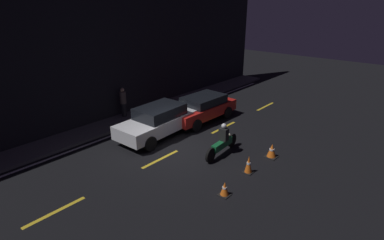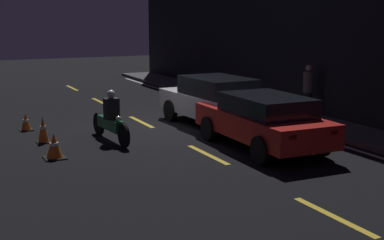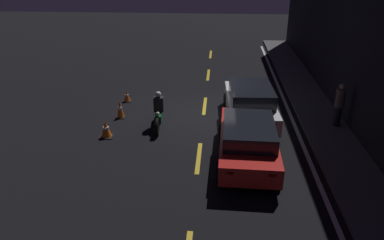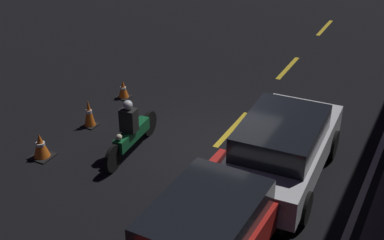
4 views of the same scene
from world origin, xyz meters
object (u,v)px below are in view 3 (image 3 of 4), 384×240
Objects in this scene: taxi_red at (248,140)px; traffic_cone_far at (106,129)px; traffic_cone_mid at (120,109)px; pedestrian at (339,105)px; traffic_cone_near at (127,96)px; sedan_white at (250,103)px; motorcycle at (159,111)px.

traffic_cone_far is (-1.33, -4.91, -0.45)m from taxi_red.
taxi_red reaches higher than traffic_cone_mid.
traffic_cone_mid is at bearing -92.89° from pedestrian.
traffic_cone_far is 8.51m from pedestrian.
traffic_cone_near is 0.72× the size of traffic_cone_mid.
sedan_white is 3.01m from taxi_red.
traffic_cone_near is at bearing -178.69° from traffic_cone_far.
sedan_white is 1.00× the size of taxi_red.
sedan_white is at bearing -3.61° from taxi_red.
pedestrian reaches higher than taxi_red.
taxi_red is 6.97m from traffic_cone_near.
traffic_cone_near is at bearing -174.93° from traffic_cone_mid.
traffic_cone_far is (1.73, -0.08, -0.05)m from traffic_cone_mid.
traffic_cone_mid is 8.34m from pedestrian.
motorcycle is 2.10m from traffic_cone_far.
sedan_white is 8.25× the size of traffic_cone_near.
motorcycle is at bearing 37.69° from traffic_cone_near.
traffic_cone_near is 1.79m from traffic_cone_mid.
motorcycle is at bearing 95.89° from sedan_white.
motorcycle is 1.46× the size of pedestrian.
taxi_red is 6.99× the size of traffic_cone_far.
traffic_cone_far is at bearing 105.29° from sedan_white.
traffic_cone_mid is (1.78, 0.16, 0.10)m from traffic_cone_near.
pedestrian is at bearing -51.32° from taxi_red.
traffic_cone_mid reaches higher than traffic_cone_far.
traffic_cone_mid is 1.73m from traffic_cone_far.
pedestrian is at bearing 87.11° from traffic_cone_mid.
sedan_white reaches higher than traffic_cone_far.
traffic_cone_far is at bearing 1.31° from traffic_cone_near.
traffic_cone_mid is (-3.06, -4.84, -0.39)m from taxi_red.
traffic_cone_mid is at bearing 5.07° from traffic_cone_near.
pedestrian is (2.20, 8.46, 0.71)m from traffic_cone_near.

